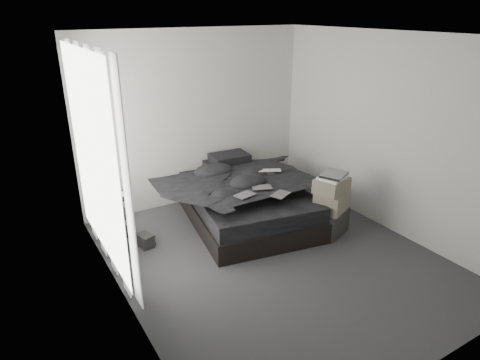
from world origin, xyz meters
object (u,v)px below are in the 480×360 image
bed (247,211)px  side_stand (116,223)px  laptop (270,167)px  box_lower (329,221)px

bed → side_stand: size_ratio=2.82×
laptop → side_stand: bearing=-157.2°
side_stand → box_lower: (2.55, -1.08, -0.19)m
bed → laptop: laptop is taller
side_stand → box_lower: side_stand is taller
laptop → side_stand: 2.23m
bed → box_lower: 1.17m
bed → side_stand: bearing=-175.7°
bed → side_stand: (-1.81, 0.18, 0.22)m
laptop → box_lower: size_ratio=0.69×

